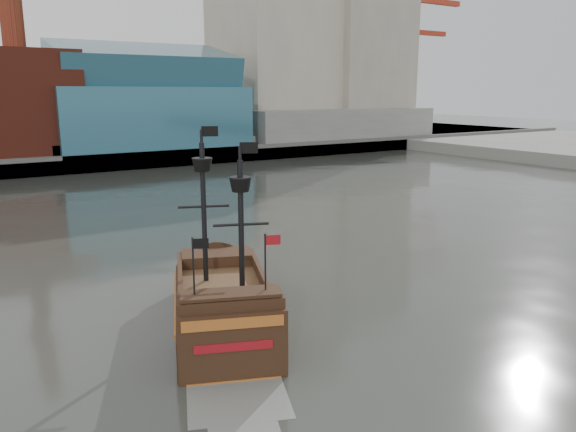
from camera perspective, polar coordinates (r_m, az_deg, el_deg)
ground at (r=30.41m, az=12.67°, el=-9.67°), size 400.00×400.00×0.00m
promenade_far at (r=113.87m, az=-22.34°, el=6.41°), size 220.00×60.00×2.00m
seawall at (r=85.14m, az=-18.64°, el=5.13°), size 220.00×1.00×2.60m
skyline at (r=108.02m, az=-19.80°, el=18.88°), size 149.00×45.00×62.00m
crane_a at (r=142.01m, az=12.07°, el=15.43°), size 22.50×4.00×32.25m
crane_b at (r=155.72m, az=11.95°, el=13.85°), size 19.10×4.00×26.25m
pirate_ship at (r=27.86m, az=-6.59°, el=-9.45°), size 8.98×14.47×10.43m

